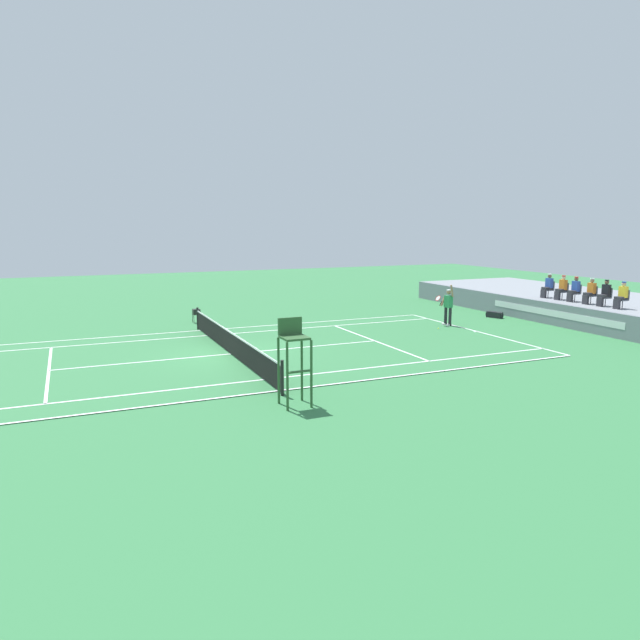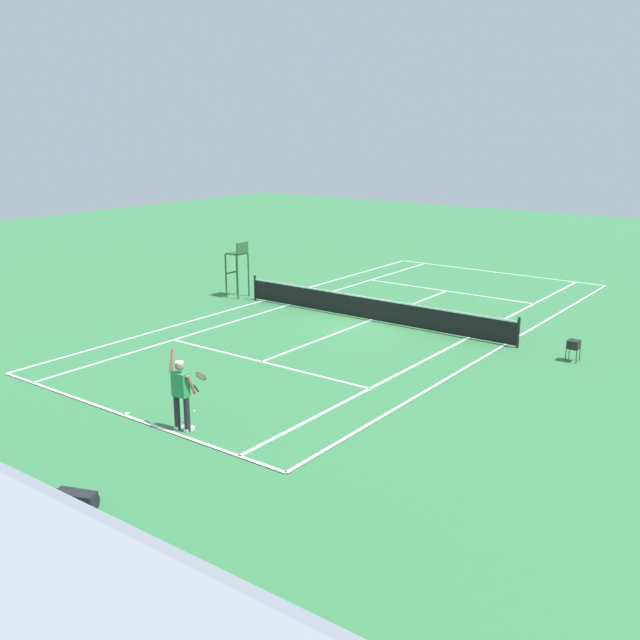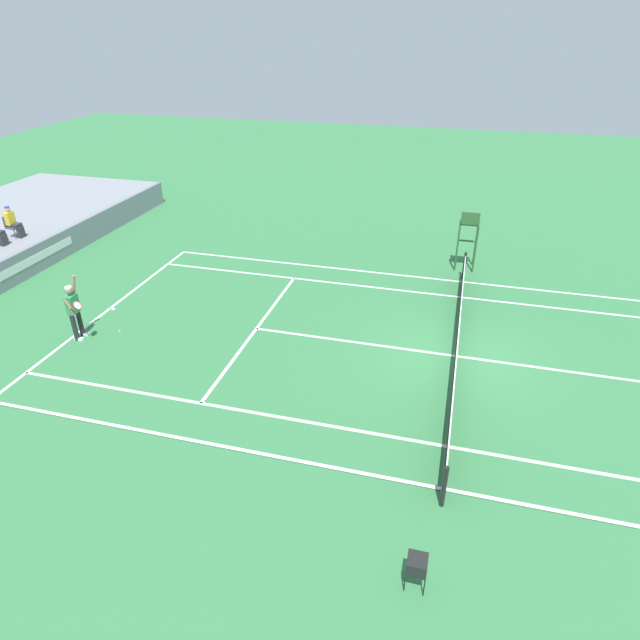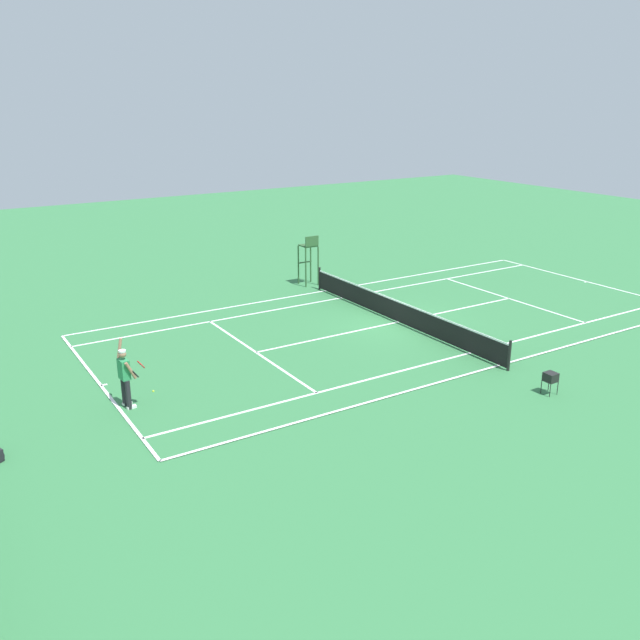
% 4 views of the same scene
% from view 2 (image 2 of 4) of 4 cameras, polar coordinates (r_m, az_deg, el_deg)
% --- Properties ---
extents(ground_plane, '(80.00, 80.00, 0.00)m').
position_cam_2_polar(ground_plane, '(28.26, 3.96, -0.06)').
color(ground_plane, '#337542').
extents(court, '(11.08, 23.88, 0.03)m').
position_cam_2_polar(court, '(28.26, 3.96, -0.04)').
color(court, '#337542').
rests_on(court, ground).
extents(net, '(11.98, 0.10, 1.07)m').
position_cam_2_polar(net, '(28.13, 3.98, 0.97)').
color(net, black).
rests_on(net, ground).
extents(tennis_player, '(0.75, 0.68, 2.08)m').
position_cam_2_polar(tennis_player, '(18.19, -10.78, -5.64)').
color(tennis_player, '#232328').
rests_on(tennis_player, ground).
extents(tennis_ball, '(0.07, 0.07, 0.07)m').
position_cam_2_polar(tennis_ball, '(19.61, -9.84, -7.06)').
color(tennis_ball, '#D1E533').
rests_on(tennis_ball, ground).
extents(umpire_chair, '(0.77, 0.77, 2.44)m').
position_cam_2_polar(umpire_chair, '(32.08, -6.44, 4.54)').
color(umpire_chair, '#2D562D').
rests_on(umpire_chair, ground).
extents(equipment_bag, '(0.96, 0.62, 0.32)m').
position_cam_2_polar(equipment_bag, '(15.61, -18.59, -13.16)').
color(equipment_bag, black).
rests_on(equipment_bag, ground).
extents(ball_hopper, '(0.36, 0.36, 0.70)m').
position_cam_2_polar(ball_hopper, '(24.60, 19.25, -1.80)').
color(ball_hopper, black).
rests_on(ball_hopper, ground).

